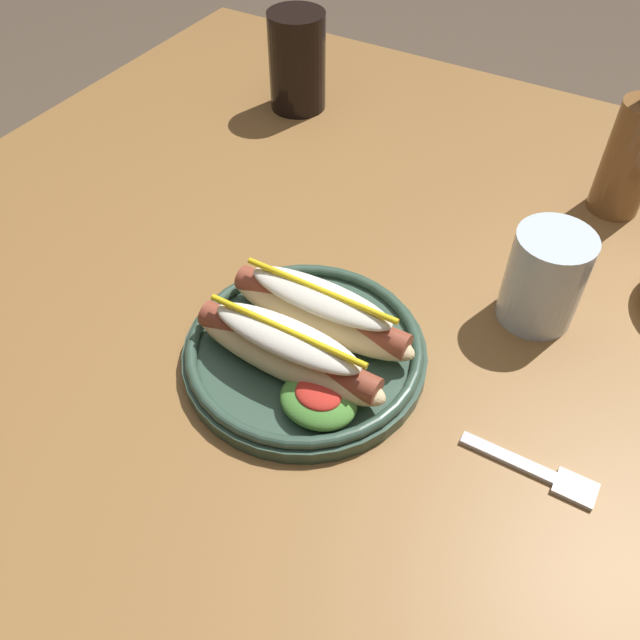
{
  "coord_description": "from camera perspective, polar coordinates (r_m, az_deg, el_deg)",
  "views": [
    {
      "loc": [
        0.21,
        -0.48,
        1.25
      ],
      "look_at": [
        -0.01,
        -0.1,
        0.77
      ],
      "focal_mm": 36.88,
      "sensor_mm": 36.0,
      "label": 1
    }
  ],
  "objects": [
    {
      "name": "hot_dog_plate",
      "position": [
        0.64,
        -1.3,
        -2.1
      ],
      "size": [
        0.24,
        0.24,
        0.08
      ],
      "color": "#334C3D",
      "rests_on": "dining_table"
    },
    {
      "name": "soda_cup",
      "position": [
        1.02,
        -1.99,
        21.51
      ],
      "size": [
        0.08,
        0.08,
        0.14
      ],
      "primitive_type": "cylinder",
      "color": "black",
      "rests_on": "dining_table"
    },
    {
      "name": "dining_table",
      "position": [
        0.8,
        4.17,
        -1.83
      ],
      "size": [
        1.2,
        1.1,
        0.74
      ],
      "color": "olive",
      "rests_on": "ground_plane"
    },
    {
      "name": "fork",
      "position": [
        0.61,
        18.46,
        -12.41
      ],
      "size": [
        0.12,
        0.03,
        0.0
      ],
      "rotation": [
        0.0,
        0.0,
        -0.0
      ],
      "color": "silver",
      "rests_on": "dining_table"
    },
    {
      "name": "water_cup",
      "position": [
        0.7,
        18.92,
        3.46
      ],
      "size": [
        0.08,
        0.08,
        0.11
      ],
      "primitive_type": "cylinder",
      "color": "silver",
      "rests_on": "dining_table"
    },
    {
      "name": "ground_plane",
      "position": [
        1.35,
        2.61,
        -20.33
      ],
      "size": [
        8.0,
        8.0,
        0.0
      ],
      "primitive_type": "plane",
      "color": "brown"
    },
    {
      "name": "glass_bottle",
      "position": [
        0.87,
        25.61,
        13.2
      ],
      "size": [
        0.06,
        0.06,
        0.23
      ],
      "color": "brown",
      "rests_on": "dining_table"
    }
  ]
}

